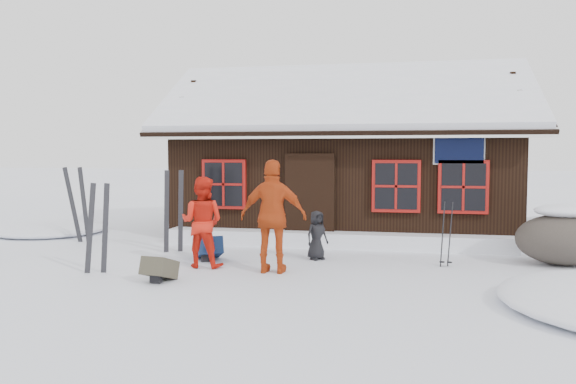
{
  "coord_description": "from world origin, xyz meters",
  "views": [
    {
      "loc": [
        2.87,
        -9.94,
        2.07
      ],
      "look_at": [
        0.71,
        0.89,
        1.3
      ],
      "focal_mm": 35.0,
      "sensor_mm": 36.0,
      "label": 1
    }
  ],
  "objects_px": {
    "skier_orange_left": "(202,222)",
    "ski_poles": "(446,235)",
    "skier_orange_right": "(273,216)",
    "boulder": "(564,238)",
    "backpack_olive": "(160,272)",
    "ski_pair_left": "(98,230)",
    "skier_crouched": "(317,235)",
    "backpack_blue": "(209,252)"
  },
  "relations": [
    {
      "from": "skier_orange_left",
      "to": "ski_poles",
      "type": "height_order",
      "value": "skier_orange_left"
    },
    {
      "from": "skier_orange_right",
      "to": "boulder",
      "type": "xyz_separation_m",
      "value": [
        5.12,
        1.72,
        -0.47
      ]
    },
    {
      "from": "skier_orange_right",
      "to": "ski_poles",
      "type": "relative_size",
      "value": 1.59
    },
    {
      "from": "skier_orange_left",
      "to": "skier_orange_right",
      "type": "bearing_deg",
      "value": 172.01
    },
    {
      "from": "ski_poles",
      "to": "backpack_olive",
      "type": "bearing_deg",
      "value": -155.23
    },
    {
      "from": "ski_pair_left",
      "to": "skier_crouched",
      "type": "bearing_deg",
      "value": 21.41
    },
    {
      "from": "skier_orange_left",
      "to": "ski_pair_left",
      "type": "distance_m",
      "value": 1.8
    },
    {
      "from": "skier_crouched",
      "to": "boulder",
      "type": "xyz_separation_m",
      "value": [
        4.56,
        0.38,
        0.03
      ]
    },
    {
      "from": "skier_crouched",
      "to": "backpack_blue",
      "type": "bearing_deg",
      "value": 148.55
    },
    {
      "from": "boulder",
      "to": "skier_crouched",
      "type": "bearing_deg",
      "value": -175.29
    },
    {
      "from": "skier_orange_right",
      "to": "ski_pair_left",
      "type": "xyz_separation_m",
      "value": [
        -2.97,
        -0.6,
        -0.23
      ]
    },
    {
      "from": "boulder",
      "to": "backpack_blue",
      "type": "height_order",
      "value": "boulder"
    },
    {
      "from": "boulder",
      "to": "backpack_olive",
      "type": "distance_m",
      "value": 7.31
    },
    {
      "from": "skier_orange_right",
      "to": "boulder",
      "type": "bearing_deg",
      "value": -162.14
    },
    {
      "from": "skier_orange_right",
      "to": "boulder",
      "type": "relative_size",
      "value": 1.14
    },
    {
      "from": "skier_crouched",
      "to": "ski_pair_left",
      "type": "xyz_separation_m",
      "value": [
        -3.53,
        -1.94,
        0.28
      ]
    },
    {
      "from": "boulder",
      "to": "skier_orange_right",
      "type": "bearing_deg",
      "value": -161.43
    },
    {
      "from": "skier_orange_right",
      "to": "backpack_olive",
      "type": "relative_size",
      "value": 3.63
    },
    {
      "from": "ski_poles",
      "to": "backpack_blue",
      "type": "bearing_deg",
      "value": -176.71
    },
    {
      "from": "skier_crouched",
      "to": "backpack_blue",
      "type": "xyz_separation_m",
      "value": [
        -2.03,
        -0.47,
        -0.31
      ]
    },
    {
      "from": "skier_crouched",
      "to": "ski_poles",
      "type": "height_order",
      "value": "ski_poles"
    },
    {
      "from": "boulder",
      "to": "skier_orange_left",
      "type": "bearing_deg",
      "value": -167.15
    },
    {
      "from": "backpack_olive",
      "to": "ski_poles",
      "type": "bearing_deg",
      "value": 32.38
    },
    {
      "from": "skier_orange_left",
      "to": "ski_poles",
      "type": "relative_size",
      "value": 1.34
    },
    {
      "from": "ski_pair_left",
      "to": "ski_poles",
      "type": "bearing_deg",
      "value": 8.83
    },
    {
      "from": "boulder",
      "to": "backpack_blue",
      "type": "bearing_deg",
      "value": -172.73
    },
    {
      "from": "ski_pair_left",
      "to": "backpack_olive",
      "type": "relative_size",
      "value": 2.99
    },
    {
      "from": "skier_orange_right",
      "to": "ski_pair_left",
      "type": "height_order",
      "value": "skier_orange_right"
    },
    {
      "from": "backpack_olive",
      "to": "backpack_blue",
      "type": "bearing_deg",
      "value": 92.07
    },
    {
      "from": "ski_poles",
      "to": "backpack_olive",
      "type": "distance_m",
      "value": 5.11
    },
    {
      "from": "boulder",
      "to": "ski_pair_left",
      "type": "height_order",
      "value": "ski_pair_left"
    },
    {
      "from": "skier_orange_left",
      "to": "boulder",
      "type": "distance_m",
      "value": 6.67
    },
    {
      "from": "skier_crouched",
      "to": "backpack_olive",
      "type": "relative_size",
      "value": 1.77
    },
    {
      "from": "ski_pair_left",
      "to": "skier_orange_right",
      "type": "bearing_deg",
      "value": 3.97
    },
    {
      "from": "skier_crouched",
      "to": "ski_poles",
      "type": "xyz_separation_m",
      "value": [
        2.41,
        -0.21,
        0.1
      ]
    },
    {
      "from": "ski_poles",
      "to": "ski_pair_left",
      "type": "bearing_deg",
      "value": -163.73
    },
    {
      "from": "skier_orange_left",
      "to": "backpack_olive",
      "type": "xyz_separation_m",
      "value": [
        -0.28,
        -1.24,
        -0.68
      ]
    },
    {
      "from": "skier_orange_right",
      "to": "ski_poles",
      "type": "distance_m",
      "value": 3.21
    },
    {
      "from": "ski_poles",
      "to": "backpack_blue",
      "type": "relative_size",
      "value": 2.03
    },
    {
      "from": "skier_crouched",
      "to": "boulder",
      "type": "bearing_deg",
      "value": -39.64
    },
    {
      "from": "backpack_blue",
      "to": "skier_crouched",
      "type": "bearing_deg",
      "value": -15.47
    },
    {
      "from": "skier_orange_left",
      "to": "skier_crouched",
      "type": "xyz_separation_m",
      "value": [
        1.94,
        1.11,
        -0.34
      ]
    }
  ]
}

